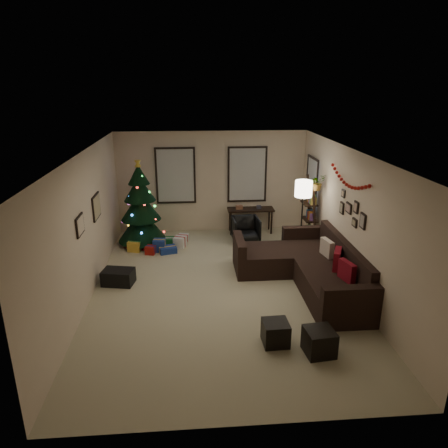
{
  "coord_description": "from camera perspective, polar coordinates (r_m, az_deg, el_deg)",
  "views": [
    {
      "loc": [
        -0.54,
        -7.38,
        3.89
      ],
      "look_at": [
        0.1,
        0.6,
        1.15
      ],
      "focal_mm": 33.38,
      "sensor_mm": 36.0,
      "label": 1
    }
  ],
  "objects": [
    {
      "name": "floor",
      "position": [
        8.36,
        -0.36,
        -8.83
      ],
      "size": [
        7.0,
        7.0,
        0.0
      ],
      "primitive_type": "plane",
      "color": "#BBB08D",
      "rests_on": "ground"
    },
    {
      "name": "ceiling",
      "position": [
        7.5,
        -0.4,
        9.76
      ],
      "size": [
        7.0,
        7.0,
        0.0
      ],
      "primitive_type": "plane",
      "rotation": [
        3.14,
        0.0,
        0.0
      ],
      "color": "white",
      "rests_on": "floor"
    },
    {
      "name": "wall_back",
      "position": [
        11.19,
        -1.71,
        5.75
      ],
      "size": [
        5.0,
        0.0,
        5.0
      ],
      "primitive_type": "plane",
      "rotation": [
        1.57,
        0.0,
        0.0
      ],
      "color": "beige",
      "rests_on": "floor"
    },
    {
      "name": "wall_front",
      "position": [
        4.67,
        2.9,
        -14.06
      ],
      "size": [
        5.0,
        0.0,
        5.0
      ],
      "primitive_type": "plane",
      "rotation": [
        -1.57,
        0.0,
        0.0
      ],
      "color": "beige",
      "rests_on": "floor"
    },
    {
      "name": "wall_left",
      "position": [
        8.05,
        -18.42,
        -0.51
      ],
      "size": [
        0.0,
        7.0,
        7.0
      ],
      "primitive_type": "plane",
      "rotation": [
        1.57,
        0.0,
        1.57
      ],
      "color": "beige",
      "rests_on": "floor"
    },
    {
      "name": "wall_right",
      "position": [
        8.38,
        16.93,
        0.4
      ],
      "size": [
        0.0,
        7.0,
        7.0
      ],
      "primitive_type": "plane",
      "rotation": [
        1.57,
        0.0,
        -1.57
      ],
      "color": "beige",
      "rests_on": "floor"
    },
    {
      "name": "window_back_left",
      "position": [
        11.11,
        -6.64,
        6.6
      ],
      "size": [
        1.05,
        0.06,
        1.5
      ],
      "color": "#728CB2",
      "rests_on": "wall_back"
    },
    {
      "name": "window_back_right",
      "position": [
        11.2,
        3.18,
        6.8
      ],
      "size": [
        1.05,
        0.06,
        1.5
      ],
      "color": "#728CB2",
      "rests_on": "wall_back"
    },
    {
      "name": "window_right_wall",
      "position": [
        10.65,
        12.01,
        5.5
      ],
      "size": [
        0.06,
        0.9,
        1.3
      ],
      "color": "#728CB2",
      "rests_on": "wall_right"
    },
    {
      "name": "christmas_tree",
      "position": [
        10.47,
        -11.33,
        2.0
      ],
      "size": [
        1.19,
        1.19,
        2.21
      ],
      "rotation": [
        0.0,
        0.0,
        -0.26
      ],
      "color": "black",
      "rests_on": "floor"
    },
    {
      "name": "presents",
      "position": [
        10.37,
        -8.69,
        -2.69
      ],
      "size": [
        1.5,
        1.01,
        0.3
      ],
      "rotation": [
        0.0,
        0.0,
        -0.35
      ],
      "color": "#14591E",
      "rests_on": "floor"
    },
    {
      "name": "sofa",
      "position": [
        8.65,
        11.58,
        -5.97
      ],
      "size": [
        2.19,
        3.16,
        0.94
      ],
      "color": "black",
      "rests_on": "floor"
    },
    {
      "name": "pillow_red_a",
      "position": [
        7.86,
        16.46,
        -6.37
      ],
      "size": [
        0.21,
        0.42,
        0.41
      ],
      "primitive_type": "cube",
      "rotation": [
        0.0,
        0.0,
        0.25
      ],
      "color": "maroon",
      "rests_on": "sofa"
    },
    {
      "name": "pillow_red_b",
      "position": [
        8.31,
        15.21,
        -4.85
      ],
      "size": [
        0.29,
        0.45,
        0.44
      ],
      "primitive_type": "cube",
      "rotation": [
        0.0,
        0.0,
        -0.42
      ],
      "color": "maroon",
      "rests_on": "sofa"
    },
    {
      "name": "pillow_cream",
      "position": [
        8.84,
        13.91,
        -3.34
      ],
      "size": [
        0.19,
        0.41,
        0.4
      ],
      "primitive_type": "cube",
      "rotation": [
        0.0,
        0.0,
        0.19
      ],
      "color": "beige",
      "rests_on": "sofa"
    },
    {
      "name": "ottoman_near",
      "position": [
        6.74,
        7.07,
        -14.57
      ],
      "size": [
        0.41,
        0.41,
        0.37
      ],
      "primitive_type": "cube",
      "rotation": [
        0.0,
        0.0,
        0.04
      ],
      "color": "black",
      "rests_on": "floor"
    },
    {
      "name": "ottoman_far",
      "position": [
        6.64,
        12.91,
        -15.44
      ],
      "size": [
        0.47,
        0.47,
        0.4
      ],
      "primitive_type": "cube",
      "rotation": [
        0.0,
        0.0,
        0.11
      ],
      "color": "black",
      "rests_on": "floor"
    },
    {
      "name": "desk",
      "position": [
        11.22,
        3.67,
        1.73
      ],
      "size": [
        1.24,
        0.44,
        0.67
      ],
      "color": "black",
      "rests_on": "floor"
    },
    {
      "name": "desk_chair",
      "position": [
        10.66,
        2.99,
        -0.72
      ],
      "size": [
        0.65,
        0.62,
        0.64
      ],
      "primitive_type": "imported",
      "rotation": [
        0.0,
        0.0,
        0.06
      ],
      "color": "black",
      "rests_on": "floor"
    },
    {
      "name": "bookshelf",
      "position": [
        10.22,
        11.78,
        1.3
      ],
      "size": [
        0.3,
        0.53,
        1.8
      ],
      "color": "black",
      "rests_on": "floor"
    },
    {
      "name": "potted_plant",
      "position": [
        9.63,
        12.75,
        5.89
      ],
      "size": [
        0.53,
        0.5,
        0.47
      ],
      "primitive_type": "imported",
      "rotation": [
        0.0,
        0.0,
        0.38
      ],
      "color": "#4C4C4C",
      "rests_on": "bookshelf"
    },
    {
      "name": "floor_lamp",
      "position": [
        9.49,
        10.8,
        4.07
      ],
      "size": [
        0.38,
        0.38,
        1.82
      ],
      "rotation": [
        0.0,
        0.0,
        0.03
      ],
      "color": "black",
      "rests_on": "floor"
    },
    {
      "name": "art_map",
      "position": [
        8.84,
        -17.09,
        2.29
      ],
      "size": [
        0.04,
        0.6,
        0.5
      ],
      "color": "black",
      "rests_on": "wall_left"
    },
    {
      "name": "art_abstract",
      "position": [
        7.59,
        -19.14,
        -0.17
      ],
      "size": [
        0.04,
        0.45,
        0.35
      ],
      "color": "black",
      "rests_on": "wall_left"
    },
    {
      "name": "gallery",
      "position": [
        8.24,
        17.13,
        1.7
      ],
      "size": [
        0.03,
        1.25,
        0.54
      ],
      "color": "black",
      "rests_on": "wall_right"
    },
    {
      "name": "garland",
      "position": [
        8.32,
        16.67,
        5.87
      ],
      "size": [
        0.08,
        1.9,
        0.3
      ],
      "primitive_type": null,
      "color": "#A5140C",
      "rests_on": "wall_right"
    },
    {
      "name": "stocking_left",
      "position": [
        11.22,
        -2.45,
        6.14
      ],
      "size": [
        0.2,
        0.05,
        0.36
      ],
      "color": "#990F0C",
      "rests_on": "wall_back"
    },
    {
      "name": "stocking_right",
      "position": [
        11.24,
        -0.77,
        6.75
      ],
      "size": [
        0.2,
        0.05,
        0.36
      ],
      "color": "#990F0C",
      "rests_on": "wall_back"
    },
    {
      "name": "storage_bin",
      "position": [
        8.75,
        -14.27,
        -7.04
      ],
      "size": [
        0.68,
        0.52,
        0.31
      ],
      "primitive_type": "cube",
      "rotation": [
        0.0,
        0.0,
        -0.19
      ],
      "color": "black",
      "rests_on": "floor"
    }
  ]
}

